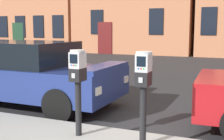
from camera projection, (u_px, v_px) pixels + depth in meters
name	position (u px, v px, depth m)	size (l,w,h in m)	color
parking_meter_near_kerb	(78.00, 77.00, 4.41)	(0.22, 0.25, 1.27)	black
parking_meter_twin_adjacent	(143.00, 81.00, 4.02)	(0.22, 0.25, 1.28)	black
parked_car_silver_sedan	(22.00, 72.00, 6.85)	(4.45, 1.90, 1.42)	navy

